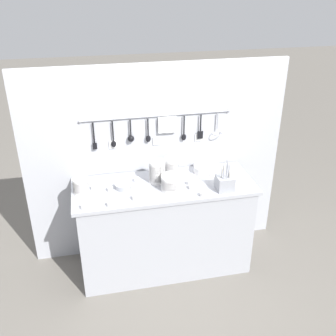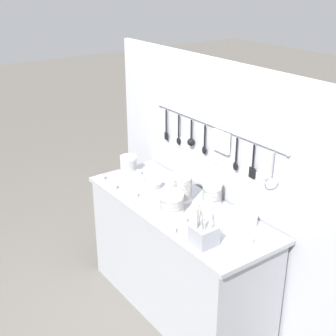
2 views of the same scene
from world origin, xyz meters
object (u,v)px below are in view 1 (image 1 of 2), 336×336
(bowl_stack_back_corner, at_px, (171,183))
(cup_centre, at_px, (203,194))
(plate_stack, at_px, (207,168))
(cup_back_right, at_px, (192,187))
(cup_front_right, at_px, (110,189))
(cup_front_left, at_px, (137,180))
(cutlery_caddy, at_px, (225,183))
(cup_edge_far, at_px, (190,183))
(bowl_stack_tall_left, at_px, (171,165))
(bowl_stack_nested_right, at_px, (157,172))
(cup_by_caddy, at_px, (232,173))
(steel_mixing_bowl, at_px, (123,186))
(cup_beside_plates, at_px, (135,198))
(bowl_stack_short_front, at_px, (81,186))
(cup_back_left, at_px, (110,204))
(cup_mid_row, at_px, (84,207))
(cup_edge_near, at_px, (94,188))

(bowl_stack_back_corner, bearing_deg, cup_centre, -35.25)
(plate_stack, xyz_separation_m, cup_back_right, (-0.21, -0.27, -0.01))
(cup_front_right, bearing_deg, cup_front_left, 26.30)
(cutlery_caddy, relative_size, cup_edge_far, 5.78)
(bowl_stack_tall_left, height_order, bowl_stack_nested_right, bowl_stack_nested_right)
(bowl_stack_nested_right, height_order, plate_stack, bowl_stack_nested_right)
(cup_edge_far, bearing_deg, cup_back_right, -95.71)
(cup_by_caddy, bearing_deg, cup_front_left, 176.51)
(steel_mixing_bowl, relative_size, cup_beside_plates, 3.04)
(cutlery_caddy, distance_m, cup_back_right, 0.27)
(bowl_stack_short_front, distance_m, bowl_stack_back_corner, 0.73)
(cup_back_left, xyz_separation_m, cup_mid_row, (-0.20, 0.01, 0.00))
(steel_mixing_bowl, relative_size, cup_front_right, 3.04)
(bowl_stack_tall_left, bearing_deg, cutlery_caddy, -46.21)
(cup_front_left, distance_m, cup_centre, 0.60)
(bowl_stack_back_corner, height_order, cup_back_left, bowl_stack_back_corner)
(bowl_stack_short_front, height_order, cup_back_left, bowl_stack_short_front)
(bowl_stack_tall_left, bearing_deg, bowl_stack_back_corner, -103.00)
(bowl_stack_nested_right, xyz_separation_m, bowl_stack_back_corner, (0.08, -0.15, -0.03))
(cup_centre, bearing_deg, bowl_stack_nested_right, 134.90)
(cup_mid_row, bearing_deg, bowl_stack_tall_left, 29.37)
(cup_by_caddy, distance_m, cup_beside_plates, 0.92)
(cup_back_right, xyz_separation_m, cup_back_left, (-0.68, -0.12, 0.00))
(bowl_stack_back_corner, bearing_deg, cup_front_left, 142.85)
(cup_centre, bearing_deg, cup_front_right, 161.54)
(bowl_stack_nested_right, xyz_separation_m, cup_beside_plates, (-0.22, -0.25, -0.08))
(plate_stack, distance_m, cup_mid_row, 1.15)
(plate_stack, relative_size, cup_centre, 5.19)
(plate_stack, bearing_deg, cup_front_right, -169.34)
(steel_mixing_bowl, relative_size, cup_edge_near, 3.04)
(bowl_stack_tall_left, relative_size, cup_centre, 3.17)
(bowl_stack_nested_right, height_order, cup_front_right, bowl_stack_nested_right)
(bowl_stack_tall_left, bearing_deg, bowl_stack_nested_right, -137.18)
(cup_edge_near, xyz_separation_m, cup_front_right, (0.13, -0.06, 0.00))
(cup_front_left, height_order, cup_mid_row, same)
(cup_beside_plates, bearing_deg, cup_edge_far, 16.28)
(bowl_stack_nested_right, relative_size, steel_mixing_bowl, 1.42)
(bowl_stack_back_corner, height_order, cup_edge_far, bowl_stack_back_corner)
(cup_edge_near, relative_size, cup_back_right, 1.00)
(cup_mid_row, bearing_deg, cup_front_right, 45.23)
(cup_front_left, xyz_separation_m, cup_edge_near, (-0.36, -0.06, 0.00))
(steel_mixing_bowl, relative_size, cup_back_left, 3.04)
(cup_edge_near, distance_m, cup_beside_plates, 0.38)
(bowl_stack_nested_right, bearing_deg, cup_mid_row, -154.67)
(cup_by_caddy, xyz_separation_m, cup_beside_plates, (-0.89, -0.24, 0.00))
(cup_back_right, height_order, cup_mid_row, same)
(steel_mixing_bowl, height_order, cup_front_right, steel_mixing_bowl)
(cup_edge_near, bearing_deg, cup_mid_row, -107.60)
(cup_by_caddy, height_order, cup_front_right, same)
(bowl_stack_short_front, bearing_deg, cutlery_caddy, -9.44)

